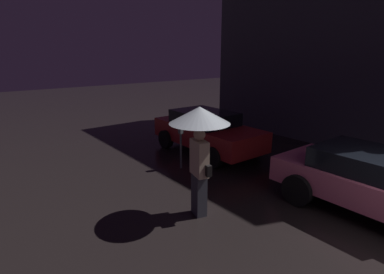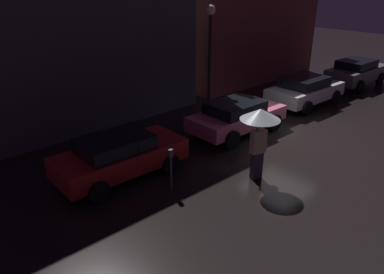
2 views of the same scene
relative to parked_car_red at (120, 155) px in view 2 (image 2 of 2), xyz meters
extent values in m
plane|color=black|center=(6.56, -1.34, -0.72)|extent=(60.00, 60.00, 0.00)
cube|color=#3D3D47|center=(1.66, 5.16, 3.44)|extent=(9.72, 3.00, 8.33)
cube|color=brown|center=(12.01, 5.16, 2.70)|extent=(9.07, 3.00, 6.86)
cube|color=maroon|center=(0.03, 0.00, -0.09)|extent=(4.03, 1.76, 0.63)
cube|color=black|center=(-0.12, 0.00, 0.43)|extent=(2.11, 1.52, 0.41)
cylinder|color=black|center=(1.27, 0.84, -0.41)|extent=(0.63, 0.22, 0.63)
cylinder|color=black|center=(1.27, -0.84, -0.41)|extent=(0.63, 0.22, 0.63)
cylinder|color=black|center=(-1.20, 0.84, -0.41)|extent=(0.63, 0.22, 0.63)
cylinder|color=black|center=(-1.20, -0.84, -0.41)|extent=(0.63, 0.22, 0.63)
cube|color=#DB6684|center=(5.27, -0.06, -0.10)|extent=(4.02, 1.76, 0.55)
cube|color=black|center=(5.11, -0.06, 0.38)|extent=(2.10, 1.53, 0.41)
cylinder|color=black|center=(6.51, 0.80, -0.38)|extent=(0.69, 0.22, 0.69)
cylinder|color=black|center=(6.51, -0.92, -0.38)|extent=(0.69, 0.22, 0.69)
cylinder|color=black|center=(4.03, 0.80, -0.38)|extent=(0.69, 0.22, 0.69)
cylinder|color=black|center=(4.03, -0.92, -0.38)|extent=(0.69, 0.22, 0.69)
cube|color=silver|center=(10.29, 0.11, -0.10)|extent=(4.02, 1.89, 0.60)
cube|color=black|center=(10.13, 0.11, 0.42)|extent=(2.10, 1.64, 0.44)
cylinder|color=black|center=(11.53, 1.02, -0.40)|extent=(0.65, 0.22, 0.65)
cylinder|color=black|center=(11.53, -0.81, -0.40)|extent=(0.65, 0.22, 0.65)
cylinder|color=black|center=(9.06, 1.02, -0.40)|extent=(0.65, 0.22, 0.65)
cylinder|color=black|center=(9.06, -0.81, -0.40)|extent=(0.65, 0.22, 0.65)
cube|color=slate|center=(15.40, 0.09, -0.05)|extent=(4.05, 1.78, 0.69)
cube|color=black|center=(15.24, 0.09, 0.51)|extent=(2.12, 1.54, 0.43)
cylinder|color=black|center=(16.65, 0.94, -0.39)|extent=(0.67, 0.22, 0.67)
cylinder|color=black|center=(16.65, -0.77, -0.39)|extent=(0.67, 0.22, 0.67)
cylinder|color=black|center=(14.16, 0.94, -0.39)|extent=(0.67, 0.22, 0.67)
cylinder|color=black|center=(14.16, -0.77, -0.39)|extent=(0.67, 0.22, 0.67)
cube|color=#383842|center=(3.00, -2.85, -0.29)|extent=(0.37, 0.29, 0.86)
cube|color=#D1B293|center=(3.00, -2.85, 0.50)|extent=(0.51, 0.33, 0.72)
sphere|color=tan|center=(3.00, -2.85, 0.97)|extent=(0.23, 0.23, 0.23)
cylinder|color=black|center=(3.00, -2.85, 0.77)|extent=(0.02, 0.02, 0.84)
cone|color=silver|center=(3.00, -2.85, 1.35)|extent=(1.17, 1.17, 0.32)
cube|color=black|center=(3.26, -2.85, 0.32)|extent=(0.18, 0.14, 0.22)
cylinder|color=#4C5154|center=(0.70, -1.59, -0.21)|extent=(0.06, 0.06, 1.03)
cube|color=#4C5154|center=(0.70, -1.59, 0.42)|extent=(0.12, 0.10, 0.22)
cylinder|color=black|center=(6.01, 2.25, 1.39)|extent=(0.14, 0.14, 4.23)
sphere|color=#F9EAB7|center=(6.01, 2.25, 3.71)|extent=(0.40, 0.40, 0.40)
camera|label=1|loc=(7.23, -6.42, 2.46)|focal=28.00mm
camera|label=2|loc=(-5.18, -8.98, 5.01)|focal=35.00mm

